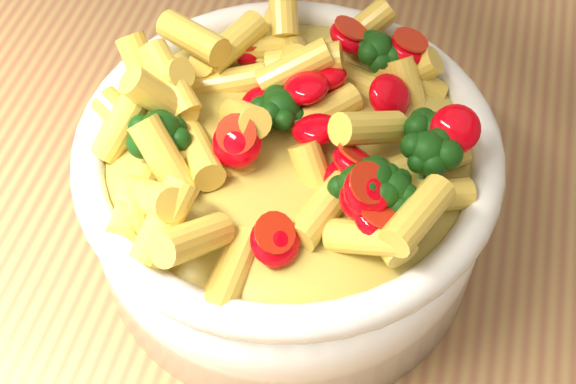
# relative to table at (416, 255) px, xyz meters

# --- Properties ---
(table) EXTENTS (1.20, 0.80, 0.90)m
(table) POSITION_rel_table_xyz_m (0.00, 0.00, 0.00)
(table) COLOR #A57C47
(table) RESTS_ON ground
(serving_bowl) EXTENTS (0.27, 0.27, 0.12)m
(serving_bowl) POSITION_rel_table_xyz_m (-0.10, -0.08, 0.16)
(serving_bowl) COLOR white
(serving_bowl) RESTS_ON table
(pasta_salad) EXTENTS (0.21, 0.21, 0.05)m
(pasta_salad) POSITION_rel_table_xyz_m (-0.10, -0.08, 0.23)
(pasta_salad) COLOR #FFD150
(pasta_salad) RESTS_ON serving_bowl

